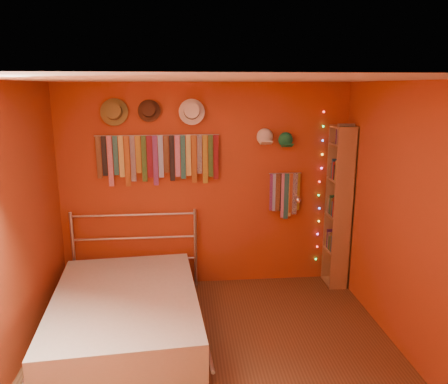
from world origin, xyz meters
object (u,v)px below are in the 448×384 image
object	(u,v)px
tie_rack	(158,157)
bookshelf	(342,207)
reading_lamp	(297,199)
bed	(126,312)

from	to	relation	value
tie_rack	bookshelf	xyz separation A→B (m)	(2.21, -0.15, -0.63)
tie_rack	reading_lamp	world-z (taller)	tie_rack
tie_rack	bed	size ratio (longest dim) A/B	0.68
tie_rack	bed	world-z (taller)	tie_rack
reading_lamp	bookshelf	xyz separation A→B (m)	(0.57, 0.01, -0.11)
reading_lamp	tie_rack	bearing A→B (deg)	174.32
reading_lamp	bookshelf	size ratio (longest dim) A/B	0.15
tie_rack	bed	distance (m)	1.81
tie_rack	reading_lamp	distance (m)	1.74
bookshelf	bed	xyz separation A→B (m)	(-2.53, -0.92, -0.79)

